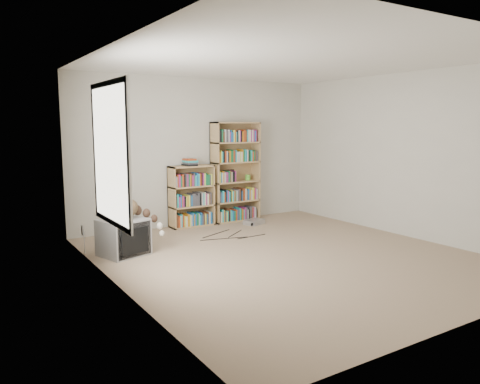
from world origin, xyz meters
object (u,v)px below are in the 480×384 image
crt_tv (123,237)px  cat (128,211)px  bookcase_short (191,198)px  dvd_player (254,222)px  bookcase_tall (235,174)px

crt_tv → cat: 0.35m
cat → bookcase_short: size_ratio=0.85×
dvd_player → cat: bearing=174.1°
crt_tv → cat: (0.07, -0.01, 0.35)m
dvd_player → bookcase_short: bearing=133.7°
bookcase_tall → bookcase_short: size_ratio=1.70×
crt_tv → cat: bearing=-21.8°
dvd_player → crt_tv: bearing=173.5°
bookcase_short → cat: bearing=-142.4°
cat → crt_tv: bearing=141.3°
crt_tv → cat: cat is taller
cat → bookcase_tall: 2.65m
cat → dvd_player: bearing=-17.8°
bookcase_tall → cat: bearing=-154.1°
crt_tv → bookcase_short: size_ratio=0.65×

